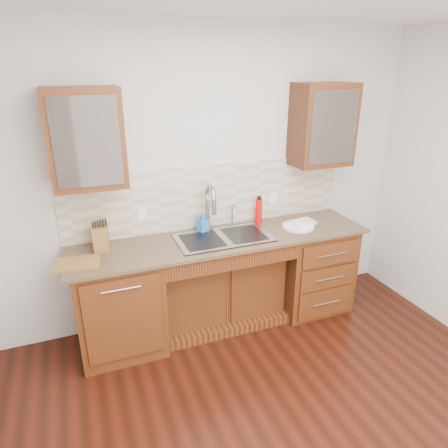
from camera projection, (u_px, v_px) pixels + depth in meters
name	position (u px, v px, depth m)	size (l,w,h in m)	color
ground	(298.00, 448.00, 2.68)	(4.00, 3.50, 0.10)	#381008
wall_back	(209.00, 179.00, 3.72)	(4.00, 0.10, 2.70)	beige
base_cabinet_left	(119.00, 303.00, 3.43)	(0.70, 0.62, 0.88)	#593014
base_cabinet_center	(219.00, 286.00, 3.86)	(1.20, 0.44, 0.70)	#593014
base_cabinet_right	(310.00, 266.00, 4.06)	(0.70, 0.62, 0.88)	#593014
countertop	(223.00, 239.00, 3.57)	(2.70, 0.65, 0.03)	#84705B
backsplash	(211.00, 196.00, 3.73)	(2.70, 0.02, 0.59)	beige
sink	(224.00, 247.00, 3.58)	(0.84, 0.46, 0.19)	#9E9EA5
faucet	(208.00, 210.00, 3.65)	(0.04, 0.04, 0.40)	#999993
filter_tap	(232.00, 214.00, 3.77)	(0.02, 0.02, 0.24)	#999993
upper_cabinet_left	(86.00, 139.00, 3.01)	(0.55, 0.34, 0.75)	#593014
upper_cabinet_right	(322.00, 125.00, 3.71)	(0.55, 0.34, 0.75)	#593014
outlet_left	(142.00, 214.00, 3.53)	(0.08, 0.01, 0.12)	white
outlet_right	(273.00, 198.00, 3.96)	(0.08, 0.01, 0.12)	white
soap_bottle	(202.00, 222.00, 3.66)	(0.08, 0.08, 0.18)	blue
water_bottle	(259.00, 211.00, 3.86)	(0.06, 0.06, 0.24)	red
plate	(298.00, 226.00, 3.79)	(0.30, 0.30, 0.02)	white
dish_towel	(304.00, 222.00, 3.82)	(0.20, 0.15, 0.03)	white
knife_block	(101.00, 237.00, 3.30)	(0.12, 0.19, 0.22)	brown
cutting_board	(77.00, 263.00, 3.08)	(0.35, 0.24, 0.02)	olive
cup_left_a	(76.00, 146.00, 3.00)	(0.13, 0.13, 0.10)	white
cup_left_b	(98.00, 145.00, 3.06)	(0.10, 0.10, 0.10)	silver
cup_right_a	(314.00, 132.00, 3.70)	(0.11, 0.11, 0.09)	silver
cup_right_b	(329.00, 130.00, 3.75)	(0.10, 0.10, 0.09)	white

